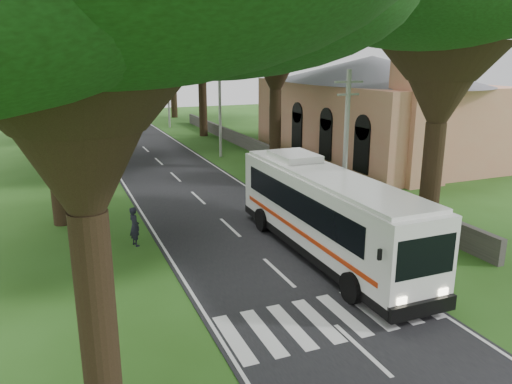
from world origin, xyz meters
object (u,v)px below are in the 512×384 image
distant_car_c (125,113)px  coach_bus (325,212)px  church (372,100)px  pole_near (346,148)px  distant_car_a (119,128)px  pole_far (168,93)px  pole_mid (220,109)px  pedestrian (135,226)px

distant_car_c → coach_bus: bearing=79.0°
church → distant_car_c: 39.64m
pole_near → distant_car_a: 37.67m
pole_far → distant_car_c: pole_far is taller
pole_mid → pedestrian: (-10.43, -18.63, -3.24)m
pole_near → pole_mid: same height
pole_mid → pole_far: (0.00, 20.00, 0.00)m
pole_mid → distant_car_a: pole_mid is taller
church → coach_bus: 24.13m
church → coach_bus: (-15.16, -18.54, -2.88)m
coach_bus → pedestrian: size_ratio=6.79×
church → distant_car_a: church is taller
pole_far → distant_car_c: 12.60m
pole_far → coach_bus: pole_far is taller
pole_near → pedestrian: size_ratio=4.26×
distant_car_a → distant_car_c: 14.81m
pole_mid → coach_bus: bearing=-96.9°
distant_car_a → pedestrian: (-3.95, -35.57, 0.29)m
pedestrian → pole_near: bearing=-113.7°
coach_bus → distant_car_c: 54.53m
coach_bus → pole_near: bearing=47.0°
distant_car_c → pedestrian: (-6.64, -50.14, 0.21)m
pole_near → distant_car_c: 51.76m
pole_far → pedestrian: (-10.43, -38.63, -3.24)m
coach_bus → distant_car_c: bearing=91.1°
pole_far → coach_bus: 43.14m
coach_bus → distant_car_a: coach_bus is taller
distant_car_a → distant_car_c: distant_car_c is taller
pole_near → pole_mid: size_ratio=1.00×
pole_mid → church: bearing=-19.8°
pole_far → distant_car_c: (-3.79, 11.51, -3.45)m
pole_near → distant_car_a: (-6.48, 36.94, -3.53)m
pole_near → pedestrian: bearing=172.5°
church → pole_mid: size_ratio=3.00×
distant_car_a → pedestrian: bearing=70.2°
pole_near → coach_bus: (-2.80, -3.00, -2.15)m
church → pole_mid: bearing=160.2°
church → pole_far: church is taller
distant_car_c → pedestrian: bearing=70.4°
pole_mid → distant_car_c: bearing=96.9°
coach_bus → pedestrian: (-7.63, 4.36, -1.09)m
pole_mid → distant_car_a: 18.48m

